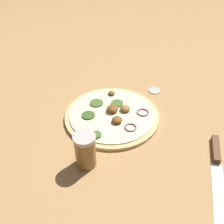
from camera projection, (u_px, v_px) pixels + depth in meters
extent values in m
plane|color=tan|center=(112.00, 117.00, 0.90)|extent=(3.00, 3.00, 0.00)
cylinder|color=#D6B77A|center=(112.00, 116.00, 0.90)|extent=(0.32, 0.32, 0.01)
cylinder|color=beige|center=(112.00, 114.00, 0.90)|extent=(0.29, 0.29, 0.00)
cylinder|color=#47662D|center=(97.00, 103.00, 0.94)|extent=(0.05, 0.05, 0.00)
cylinder|color=#47662D|center=(117.00, 103.00, 0.94)|extent=(0.04, 0.04, 0.00)
ellipsoid|color=brown|center=(113.00, 109.00, 0.90)|extent=(0.04, 0.04, 0.02)
ellipsoid|color=brown|center=(112.00, 93.00, 0.98)|extent=(0.02, 0.02, 0.01)
cylinder|color=#47662D|center=(96.00, 135.00, 0.81)|extent=(0.03, 0.03, 0.01)
cylinder|color=#385B23|center=(88.00, 115.00, 0.88)|extent=(0.04, 0.04, 0.01)
ellipsoid|color=#996633|center=(125.00, 108.00, 0.90)|extent=(0.03, 0.03, 0.02)
ellipsoid|color=brown|center=(117.00, 120.00, 0.85)|extent=(0.03, 0.03, 0.02)
torus|color=#A34C70|center=(143.00, 112.00, 0.90)|extent=(0.04, 0.04, 0.00)
torus|color=#934266|center=(131.00, 127.00, 0.84)|extent=(0.04, 0.04, 0.00)
cube|color=silver|center=(219.00, 196.00, 0.66)|extent=(0.06, 0.22, 0.00)
cube|color=brown|center=(216.00, 149.00, 0.78)|extent=(0.04, 0.11, 0.02)
cylinder|color=olive|center=(85.00, 152.00, 0.71)|extent=(0.06, 0.06, 0.10)
cylinder|color=beige|center=(84.00, 138.00, 0.68)|extent=(0.06, 0.06, 0.01)
cylinder|color=beige|center=(154.00, 90.00, 1.03)|extent=(0.05, 0.05, 0.01)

